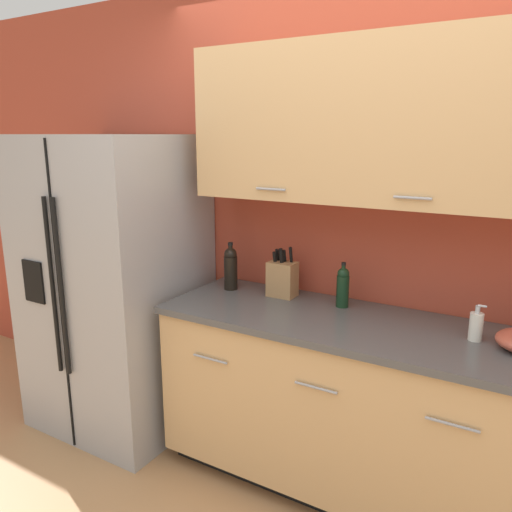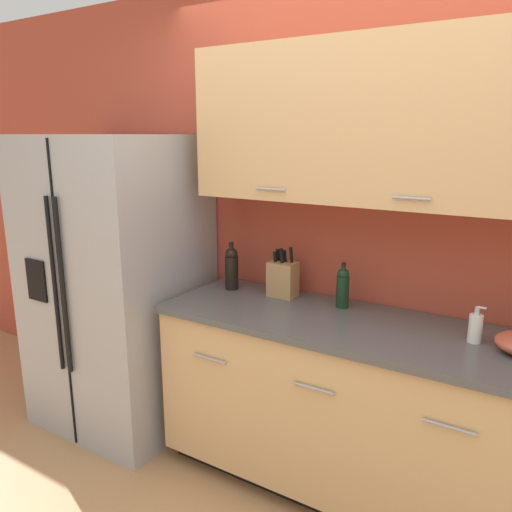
% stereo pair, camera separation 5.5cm
% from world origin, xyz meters
% --- Properties ---
extents(wall_back, '(10.00, 0.39, 2.60)m').
position_xyz_m(wall_back, '(0.07, 1.22, 1.46)').
color(wall_back, '#AD422D').
rests_on(wall_back, ground_plane).
extents(counter_unit, '(2.38, 0.64, 0.92)m').
position_xyz_m(counter_unit, '(0.24, 0.94, 0.47)').
color(counter_unit, black).
rests_on(counter_unit, ground_plane).
extents(refrigerator, '(0.94, 0.82, 1.78)m').
position_xyz_m(refrigerator, '(-1.48, 0.85, 0.89)').
color(refrigerator, '#9E9EA0').
rests_on(refrigerator, ground_plane).
extents(knife_block, '(0.15, 0.11, 0.28)m').
position_xyz_m(knife_block, '(-0.46, 1.09, 1.02)').
color(knife_block, '#A87A4C').
rests_on(knife_block, counter_unit).
extents(wine_bottle, '(0.08, 0.08, 0.27)m').
position_xyz_m(wine_bottle, '(-0.77, 1.06, 1.05)').
color(wine_bottle, black).
rests_on(wine_bottle, counter_unit).
extents(soap_dispenser, '(0.06, 0.06, 0.16)m').
position_xyz_m(soap_dispenser, '(0.54, 0.98, 0.98)').
color(soap_dispenser, silver).
rests_on(soap_dispenser, counter_unit).
extents(oil_bottle, '(0.06, 0.06, 0.23)m').
position_xyz_m(oil_bottle, '(-0.11, 1.09, 1.03)').
color(oil_bottle, black).
rests_on(oil_bottle, counter_unit).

